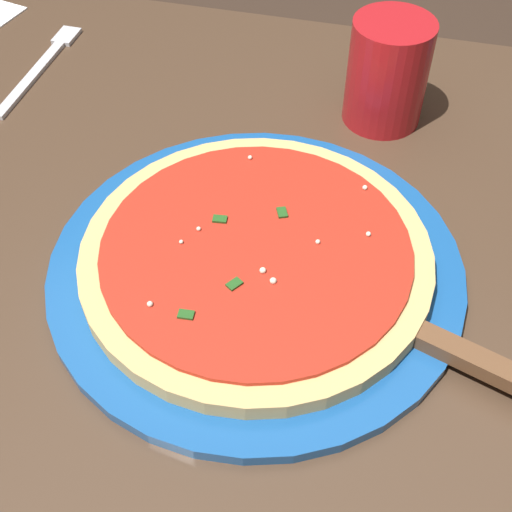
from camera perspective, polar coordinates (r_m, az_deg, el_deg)
The scene contains 6 objects.
restaurant_table at distance 0.71m, azimuth -3.71°, elevation -6.59°, with size 1.13×0.80×0.76m.
serving_plate at distance 0.58m, azimuth -0.00°, elevation -0.94°, with size 0.35×0.35×0.01m, color #195199.
pizza at distance 0.57m, azimuth -0.00°, elevation 0.07°, with size 0.29×0.29×0.02m.
pizza_server at distance 0.54m, azimuth 15.31°, elevation -7.33°, with size 0.22×0.11×0.01m.
cup_tall_drink at distance 0.72m, azimuth 10.90°, elevation 14.79°, with size 0.08×0.08×0.11m, color #B2191E.
fork at distance 0.86m, azimuth -17.34°, elevation 15.03°, with size 0.02×0.19×0.00m.
Camera 1 is at (-0.14, 0.38, 1.20)m, focal length 47.99 mm.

